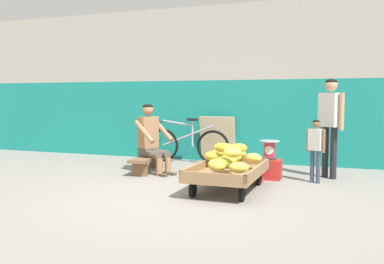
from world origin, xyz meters
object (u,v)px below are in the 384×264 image
(plastic_crate, at_px, (269,169))
(bicycle_near_left, at_px, (187,144))
(vendor_seated, at_px, (151,139))
(weighing_scale, at_px, (269,150))
(sign_board, at_px, (218,139))
(shopping_bag, at_px, (257,174))
(customer_adult, at_px, (330,117))
(banana_cart, at_px, (228,173))
(customer_child, at_px, (316,144))
(low_bench, at_px, (148,160))

(plastic_crate, bearing_deg, bicycle_near_left, 148.05)
(plastic_crate, bearing_deg, vendor_seated, -176.79)
(plastic_crate, distance_m, weighing_scale, 0.30)
(sign_board, height_order, shopping_bag, sign_board)
(customer_adult, bearing_deg, banana_cart, -131.99)
(plastic_crate, xyz_separation_m, shopping_bag, (-0.13, -0.30, -0.03))
(vendor_seated, height_order, shopping_bag, vendor_seated)
(bicycle_near_left, xyz_separation_m, shopping_bag, (1.62, -1.39, -0.23))
(banana_cart, xyz_separation_m, customer_child, (1.07, 0.93, 0.33))
(banana_cart, distance_m, low_bench, 1.88)
(shopping_bag, bearing_deg, customer_adult, 34.89)
(low_bench, bearing_deg, bicycle_near_left, 76.91)
(banana_cart, distance_m, plastic_crate, 1.08)
(vendor_seated, xyz_separation_m, sign_board, (0.71, 1.50, -0.13))
(banana_cart, relative_size, plastic_crate, 4.03)
(low_bench, xyz_separation_m, sign_board, (0.79, 1.46, 0.24))
(bicycle_near_left, height_order, customer_adult, customer_adult)
(vendor_seated, height_order, plastic_crate, vendor_seated)
(low_bench, distance_m, shopping_bag, 1.90)
(weighing_scale, bearing_deg, low_bench, -178.05)
(plastic_crate, bearing_deg, banana_cart, -111.17)
(bicycle_near_left, xyz_separation_m, customer_child, (2.42, -1.16, 0.22))
(vendor_seated, bearing_deg, customer_adult, 10.03)
(banana_cart, relative_size, weighing_scale, 4.84)
(customer_adult, distance_m, customer_child, 0.62)
(low_bench, xyz_separation_m, plastic_crate, (2.02, 0.07, -0.05))
(vendor_seated, bearing_deg, low_bench, 153.51)
(low_bench, bearing_deg, vendor_seated, -26.49)
(plastic_crate, bearing_deg, shopping_bag, -112.96)
(vendor_seated, relative_size, plastic_crate, 3.17)
(customer_child, bearing_deg, banana_cart, -138.80)
(weighing_scale, bearing_deg, shopping_bag, -113.04)
(weighing_scale, bearing_deg, sign_board, 131.43)
(shopping_bag, bearing_deg, low_bench, 172.93)
(vendor_seated, height_order, customer_child, vendor_seated)
(customer_child, bearing_deg, customer_adult, 68.15)
(sign_board, relative_size, customer_adult, 0.58)
(weighing_scale, relative_size, bicycle_near_left, 0.18)
(shopping_bag, bearing_deg, bicycle_near_left, 139.27)
(low_bench, relative_size, bicycle_near_left, 0.68)
(plastic_crate, bearing_deg, customer_adult, 24.16)
(weighing_scale, xyz_separation_m, shopping_bag, (-0.13, -0.30, -0.33))
(low_bench, distance_m, sign_board, 1.68)
(bicycle_near_left, distance_m, sign_board, 0.61)
(low_bench, xyz_separation_m, shopping_bag, (1.89, -0.23, -0.08))
(sign_board, height_order, customer_adult, customer_adult)
(banana_cart, xyz_separation_m, plastic_crate, (0.39, 1.00, -0.09))
(shopping_bag, bearing_deg, plastic_crate, 67.04)
(banana_cart, height_order, weighing_scale, weighing_scale)
(banana_cart, bearing_deg, weighing_scale, 68.81)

